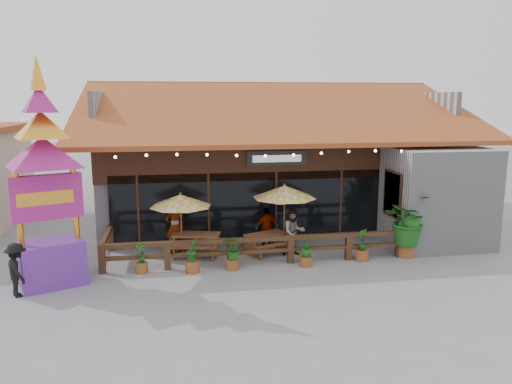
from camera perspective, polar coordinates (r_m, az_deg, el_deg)
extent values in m
plane|color=gray|center=(17.27, 5.19, -7.43)|extent=(100.00, 100.00, 0.00)
cube|color=#A6A6AB|center=(23.49, 0.92, 2.45)|extent=(14.00, 10.00, 4.00)
cube|color=#3D1F13|center=(18.12, -0.79, 3.84)|extent=(11.00, 0.16, 1.60)
cube|color=black|center=(18.38, -0.77, -1.43)|extent=(10.00, 0.12, 2.40)
cube|color=#FFB372|center=(18.57, -0.87, -1.31)|extent=(9.80, 0.05, 2.20)
cube|color=#A6A6AB|center=(19.38, 19.97, -0.54)|extent=(3.50, 2.70, 3.60)
cube|color=red|center=(18.39, 15.32, -0.22)|extent=(0.06, 1.20, 1.50)
cube|color=#3D1F13|center=(18.38, 15.29, -0.22)|extent=(0.04, 1.34, 1.64)
cube|color=#A34C24|center=(19.83, 2.82, 9.34)|extent=(15.50, 7.05, 2.37)
cube|color=#A34C24|center=(26.70, -0.45, 9.68)|extent=(15.50, 7.05, 2.37)
cube|color=#A34C24|center=(23.26, 0.95, 12.30)|extent=(15.50, 0.30, 0.12)
cube|color=#A6A6AB|center=(23.03, -16.65, 8.60)|extent=(0.20, 9.00, 1.80)
cube|color=#A6A6AB|center=(25.49, 16.79, 8.74)|extent=(0.20, 9.00, 1.80)
cube|color=black|center=(18.18, 2.39, 3.86)|extent=(2.20, 0.10, 0.55)
cube|color=silver|center=(18.12, 2.43, 3.84)|extent=(1.80, 0.02, 0.25)
cube|color=#3D1F13|center=(18.17, -13.32, -1.86)|extent=(0.08, 0.08, 2.40)
cube|color=#3D1F13|center=(18.17, -5.43, -1.62)|extent=(0.08, 0.08, 2.40)
cube|color=#3D1F13|center=(18.51, 2.31, -1.35)|extent=(0.08, 0.08, 2.40)
cube|color=#3D1F13|center=(19.18, 9.64, -1.07)|extent=(0.08, 0.08, 2.40)
sphere|color=#FFC78C|center=(16.13, -15.79, 3.86)|extent=(0.09, 0.09, 0.09)
sphere|color=#FFC78C|center=(16.05, -12.42, 4.12)|extent=(0.09, 0.09, 0.09)
sphere|color=#FFC78C|center=(16.03, -9.02, 4.26)|extent=(0.09, 0.09, 0.09)
sphere|color=#FFC78C|center=(16.07, -5.62, 4.26)|extent=(0.09, 0.09, 0.09)
sphere|color=#FFC78C|center=(16.17, -2.25, 4.19)|extent=(0.09, 0.09, 0.09)
sphere|color=#FFC78C|center=(16.32, 1.07, 4.16)|extent=(0.09, 0.09, 0.09)
sphere|color=#FFC78C|center=(16.52, 4.32, 4.25)|extent=(0.09, 0.09, 0.09)
sphere|color=#FFC78C|center=(16.77, 7.48, 4.42)|extent=(0.09, 0.09, 0.09)
sphere|color=#FFC78C|center=(17.07, 10.54, 4.57)|extent=(0.09, 0.09, 0.09)
sphere|color=#FFC78C|center=(17.42, 13.49, 4.60)|extent=(0.09, 0.09, 0.09)
sphere|color=#FFC78C|center=(17.82, 16.31, 4.50)|extent=(0.09, 0.09, 0.09)
cube|color=#462D19|center=(16.27, -17.21, -7.35)|extent=(0.20, 0.20, 0.90)
cube|color=#462D19|center=(16.12, -10.10, -7.20)|extent=(0.20, 0.20, 0.90)
cube|color=#462D19|center=(16.21, -2.96, -6.94)|extent=(0.20, 0.20, 0.90)
cube|color=#462D19|center=(16.55, 3.98, -6.58)|extent=(0.20, 0.20, 0.90)
cube|color=#462D19|center=(17.12, 10.54, -6.16)|extent=(0.20, 0.20, 0.90)
cube|color=#462D19|center=(17.80, 16.01, -5.74)|extent=(0.20, 0.20, 0.90)
cube|color=#462D19|center=(16.22, 0.20, -5.44)|extent=(9.80, 0.16, 0.14)
cube|color=#462D19|center=(16.33, 0.20, -6.79)|extent=(9.80, 0.12, 0.12)
cube|color=#462D19|center=(17.35, -16.76, -4.83)|extent=(0.16, 2.50, 0.14)
cube|color=#462D19|center=(18.55, -16.27, -5.09)|extent=(0.20, 0.20, 0.90)
cylinder|color=brown|center=(17.15, -8.54, -3.96)|extent=(0.05, 0.05, 2.11)
cone|color=yellow|center=(16.95, -8.62, -0.97)|extent=(2.49, 2.49, 0.41)
sphere|color=brown|center=(16.90, -8.64, -0.21)|extent=(0.09, 0.09, 0.09)
cylinder|color=black|center=(17.44, -8.44, -7.23)|extent=(0.40, 0.40, 0.05)
cylinder|color=brown|center=(17.76, 3.24, -3.09)|extent=(0.06, 0.06, 2.27)
cone|color=yellow|center=(17.55, 3.28, 0.04)|extent=(2.97, 2.97, 0.44)
sphere|color=brown|center=(17.51, 3.28, 0.83)|extent=(0.10, 0.10, 0.10)
cylinder|color=black|center=(18.05, 3.21, -6.50)|extent=(0.43, 0.43, 0.06)
cube|color=brown|center=(17.31, -6.85, -4.85)|extent=(1.74, 1.11, 0.06)
cube|color=brown|center=(17.55, -9.09, -5.95)|extent=(0.24, 0.70, 0.74)
cube|color=brown|center=(17.30, -4.52, -6.10)|extent=(0.24, 0.70, 0.74)
cube|color=brown|center=(16.87, -7.17, -6.33)|extent=(1.63, 0.65, 0.05)
cube|color=brown|center=(17.91, -6.50, -5.31)|extent=(1.63, 0.65, 0.05)
cube|color=brown|center=(17.47, 1.12, -4.86)|extent=(1.61, 1.20, 0.05)
cube|color=brown|center=(17.23, -0.66, -6.24)|extent=(0.32, 0.62, 0.67)
cube|color=brown|center=(17.91, 2.83, -5.60)|extent=(0.32, 0.62, 0.67)
cube|color=brown|center=(17.15, 2.05, -6.11)|extent=(1.44, 0.80, 0.05)
cube|color=brown|center=(17.95, 0.23, -5.34)|extent=(1.44, 0.80, 0.05)
cube|color=#622894|center=(15.78, -22.29, -7.49)|extent=(2.09, 1.86, 1.29)
cube|color=#AA1F7B|center=(15.32, -22.80, -0.56)|extent=(1.89, 1.00, 1.29)
cube|color=orange|center=(15.17, -22.92, -0.67)|extent=(1.41, 0.61, 0.38)
cylinder|color=orange|center=(15.55, -25.45, -1.42)|extent=(0.17, 0.17, 2.16)
cylinder|color=orange|center=(15.20, -19.97, -1.27)|extent=(0.17, 0.17, 2.16)
pyramid|color=#AA1F7B|center=(15.10, -23.27, 5.88)|extent=(3.39, 3.39, 0.86)
pyramid|color=orange|center=(15.07, -23.46, 8.53)|extent=(2.40, 2.40, 0.76)
pyramid|color=#AA1F7B|center=(15.07, -23.66, 11.19)|extent=(1.55, 1.55, 0.76)
pyramid|color=orange|center=(15.12, -23.90, 14.25)|extent=(0.71, 0.71, 0.97)
cylinder|color=brown|center=(17.96, 16.70, -6.41)|extent=(0.59, 0.59, 0.43)
imported|color=#20601B|center=(17.68, 16.89, -3.01)|extent=(2.09, 2.09, 1.76)
sphere|color=#20601B|center=(17.74, 17.40, -4.10)|extent=(0.59, 0.59, 0.59)
sphere|color=#20601B|center=(17.78, 16.33, -3.36)|extent=(0.51, 0.51, 0.51)
imported|color=#3D1F13|center=(17.71, -9.25, -3.95)|extent=(0.77, 0.60, 1.85)
imported|color=#3D1F13|center=(17.25, 4.33, -4.58)|extent=(0.85, 0.69, 1.65)
imported|color=#3D1F13|center=(18.13, 1.26, -4.09)|extent=(0.90, 0.47, 1.47)
imported|color=black|center=(15.20, -25.68, -8.03)|extent=(0.97, 1.12, 1.50)
cylinder|color=brown|center=(16.09, -12.94, -8.43)|extent=(0.39, 0.39, 0.32)
imported|color=#20601B|center=(15.94, -13.01, -6.79)|extent=(0.41, 0.39, 0.65)
cylinder|color=brown|center=(15.84, -7.27, -8.47)|extent=(0.45, 0.45, 0.36)
imported|color=#20601B|center=(15.67, -7.32, -6.58)|extent=(0.47, 0.51, 0.74)
cylinder|color=brown|center=(15.99, -2.72, -8.28)|extent=(0.40, 0.40, 0.32)
imported|color=#20601B|center=(15.84, -2.73, -6.59)|extent=(0.71, 0.65, 0.66)
cylinder|color=brown|center=(16.34, 5.73, -7.89)|extent=(0.41, 0.41, 0.32)
imported|color=#20601B|center=(16.19, 5.77, -6.23)|extent=(0.51, 0.51, 0.67)
cylinder|color=brown|center=(17.18, 11.99, -7.10)|extent=(0.45, 0.45, 0.36)
imported|color=#20601B|center=(17.02, 12.06, -5.34)|extent=(0.31, 0.42, 0.74)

